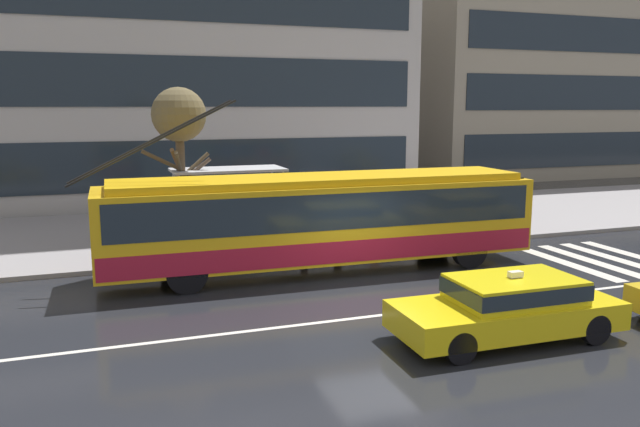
{
  "coord_description": "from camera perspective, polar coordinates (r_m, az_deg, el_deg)",
  "views": [
    {
      "loc": [
        -6.28,
        -13.58,
        4.66
      ],
      "look_at": [
        -0.07,
        3.97,
        1.47
      ],
      "focal_mm": 35.39,
      "sensor_mm": 36.0,
      "label": 1
    }
  ],
  "objects": [
    {
      "name": "crosswalk_stripe_center",
      "position": [
        21.56,
        25.0,
        -3.69
      ],
      "size": [
        0.44,
        4.4,
        0.01
      ],
      "primitive_type": "cube",
      "color": "beige",
      "rests_on": "ground_plane"
    },
    {
      "name": "pedestrian_waiting_by_pole",
      "position": [
        19.55,
        -13.37,
        0.88
      ],
      "size": [
        1.59,
        1.59,
        1.95
      ],
      "color": "black",
      "rests_on": "sidewalk_slab"
    },
    {
      "name": "street_tree_bare",
      "position": [
        20.0,
        -12.63,
        8.27
      ],
      "size": [
        2.15,
        1.96,
        5.09
      ],
      "color": "brown",
      "rests_on": "sidewalk_slab"
    },
    {
      "name": "bus_shelter",
      "position": [
        20.87,
        -8.42,
        2.38
      ],
      "size": [
        3.6,
        1.7,
        2.53
      ],
      "color": "gray",
      "rests_on": "sidewalk_slab"
    },
    {
      "name": "pedestrian_approaching_curb",
      "position": [
        23.0,
        4.86,
        2.37
      ],
      "size": [
        1.27,
        1.27,
        1.99
      ],
      "color": "black",
      "rests_on": "sidewalk_slab"
    },
    {
      "name": "crosswalk_stripe_inner_a",
      "position": [
        20.95,
        23.24,
        -3.93
      ],
      "size": [
        0.44,
        4.4,
        0.01
      ],
      "primitive_type": "cube",
      "color": "beige",
      "rests_on": "ground_plane"
    },
    {
      "name": "office_tower_corner_right",
      "position": [
        50.27,
        22.34,
        16.05
      ],
      "size": [
        26.8,
        11.36,
        21.61
      ],
      "color": "gray",
      "rests_on": "ground_plane"
    },
    {
      "name": "lane_centre_line",
      "position": [
        14.64,
        7.12,
        -8.92
      ],
      "size": [
        72.0,
        0.14,
        0.01
      ],
      "primitive_type": "cube",
      "color": "silver",
      "rests_on": "ground_plane"
    },
    {
      "name": "sidewalk_slab",
      "position": [
        24.43,
        -4.23,
        -1.14
      ],
      "size": [
        80.0,
        10.0,
        0.14
      ],
      "primitive_type": "cube",
      "color": "gray",
      "rests_on": "ground_plane"
    },
    {
      "name": "crosswalk_stripe_inner_b",
      "position": [
        22.19,
        26.67,
        -3.45
      ],
      "size": [
        0.44,
        4.4,
        0.01
      ],
      "primitive_type": "cube",
      "color": "beige",
      "rests_on": "ground_plane"
    },
    {
      "name": "pedestrian_walking_past",
      "position": [
        21.12,
        1.47,
        1.61
      ],
      "size": [
        1.36,
        1.36,
        1.96
      ],
      "color": "#282820",
      "rests_on": "sidewalk_slab"
    },
    {
      "name": "crosswalk_stripe_edge_near",
      "position": [
        20.36,
        21.37,
        -4.19
      ],
      "size": [
        0.44,
        4.4,
        0.01
      ],
      "primitive_type": "cube",
      "color": "beige",
      "rests_on": "ground_plane"
    },
    {
      "name": "trolleybus",
      "position": [
        17.86,
        0.2,
        -0.44
      ],
      "size": [
        12.87,
        2.71,
        4.83
      ],
      "color": "gold",
      "rests_on": "ground_plane"
    },
    {
      "name": "ground_plane",
      "position": [
        15.67,
        5.15,
        -7.63
      ],
      "size": [
        160.0,
        160.0,
        0.0
      ],
      "primitive_type": "plane",
      "color": "#222328"
    },
    {
      "name": "taxi_oncoming_near",
      "position": [
        13.37,
        16.71,
        -7.93
      ],
      "size": [
        4.63,
        1.92,
        1.39
      ],
      "color": "yellow",
      "rests_on": "ground_plane"
    },
    {
      "name": "pedestrian_at_shelter",
      "position": [
        20.29,
        -1.6,
        1.43
      ],
      "size": [
        1.17,
        1.17,
        1.98
      ],
      "color": "#262529",
      "rests_on": "sidewalk_slab"
    }
  ]
}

